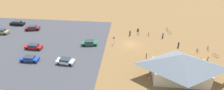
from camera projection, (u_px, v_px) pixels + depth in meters
ground at (130, 44)px, 54.48m from camera, size 160.00×160.00×0.00m
parking_lot_asphalt at (31, 45)px, 54.35m from camera, size 40.74×35.27×0.05m
bike_pavilion at (181, 65)px, 40.18m from camera, size 13.94×9.18×6.01m
trash_bin at (138, 30)px, 61.52m from camera, size 0.60×0.60×0.90m
lot_sign at (114, 39)px, 54.00m from camera, size 0.56×0.08×2.20m
bicycle_yellow_lone_east at (208, 49)px, 51.84m from camera, size 0.48×1.76×0.80m
bicycle_orange_yard_center at (216, 55)px, 48.89m from camera, size 1.10×1.36×0.88m
bicycle_black_near_porch at (197, 50)px, 51.01m from camera, size 0.48×1.64×0.83m
bicycle_silver_trailside at (170, 33)px, 60.15m from camera, size 1.07×1.34×0.83m
bicycle_blue_edge_north at (149, 34)px, 59.16m from camera, size 0.48×1.85×0.84m
bicycle_green_front_row at (199, 60)px, 47.26m from camera, size 1.60×0.79×0.86m
bicycle_teal_lone_west at (167, 29)px, 62.20m from camera, size 0.48×1.81×0.87m
bicycle_white_edge_south at (138, 33)px, 59.57m from camera, size 0.75×1.62×0.82m
car_tan_back_corner at (1, 31)px, 59.97m from camera, size 4.70×1.97×1.43m
car_blue_far_end at (30, 59)px, 47.15m from camera, size 4.30×1.81×1.25m
car_white_near_entry at (65, 61)px, 46.27m from camera, size 4.36×2.23×1.32m
car_red_aisle_side at (34, 46)px, 52.12m from camera, size 4.57×1.95×1.31m
car_maroon_by_curb at (33, 28)px, 62.24m from camera, size 4.64×2.65×1.37m
car_black_mid_lot at (17, 23)px, 65.56m from camera, size 4.82×2.02×1.37m
car_green_end_stall at (89, 43)px, 53.92m from camera, size 4.47×2.47×1.30m
visitor_at_bikes at (130, 33)px, 58.81m from camera, size 0.40×0.39×1.70m
visitor_crossing_yard at (179, 44)px, 52.68m from camera, size 0.40×0.38×1.71m
visitor_by_pavilion at (163, 35)px, 57.42m from camera, size 0.36×0.36×1.77m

